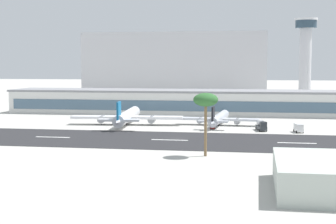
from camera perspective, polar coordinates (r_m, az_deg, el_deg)
The scene contains 14 objects.
ground_plane at distance 176.53m, azimuth 0.94°, elevation -2.85°, with size 1400.00×1400.00×0.00m, color #B2AFA8.
runway_strip at distance 171.61m, azimuth 0.69°, elevation -3.06°, with size 800.00×41.07×0.08m, color #262628.
runway_centreline_dash_3 at distance 182.77m, azimuth -12.34°, elevation -2.66°, with size 12.00×1.20×0.01m, color white.
runway_centreline_dash_4 at distance 171.86m, azimuth 0.17°, elevation -3.03°, with size 12.00×1.20×0.01m, color white.
runway_centreline_dash_5 at distance 169.97m, azimuth 13.75°, elevation -3.27°, with size 12.00×1.20×0.01m, color white.
terminal_building at distance 265.09m, azimuth 2.05°, elevation 1.11°, with size 179.70×27.98×11.96m.
control_tower at distance 307.17m, azimuth 14.61°, elevation 5.90°, with size 12.70×12.70×50.46m.
distant_hotel_block at distance 376.36m, azimuth 0.75°, elevation 4.96°, with size 128.71×30.74×47.17m, color #BCBCC1.
airliner_blue_tail_gate_0 at distance 215.37m, azimuth -4.49°, elevation -0.50°, with size 46.11×51.72×10.80m.
airliner_black_tail_gate_1 at distance 214.31m, azimuth 5.49°, elevation -0.71°, with size 33.80×42.23×8.81m.
service_baggage_tug_0 at distance 202.70m, azimuth 4.84°, elevation -1.54°, with size 2.07×3.30×2.20m.
service_box_truck_1 at distance 197.18m, azimuth 13.92°, elevation -1.64°, with size 3.47×6.31×3.25m.
service_fuel_truck_2 at distance 199.62m, azimuth 10.04°, elevation -1.42°, with size 4.37×8.86×3.95m.
palm_tree_0 at distance 140.65m, azimuth 4.10°, elevation 1.18°, with size 6.64×6.64×17.02m.
Camera 1 is at (26.63, -172.81, 24.33)m, focal length 56.43 mm.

